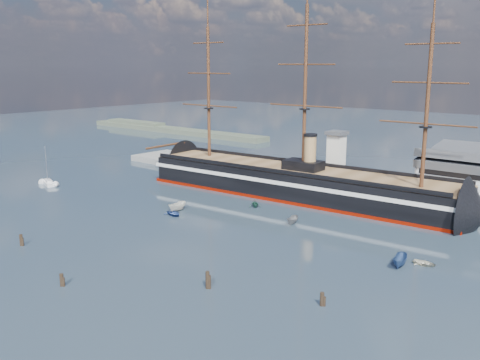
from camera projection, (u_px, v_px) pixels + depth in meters
The scene contains 16 objects.
ground at pixel (254, 213), 128.68m from camera, with size 600.00×600.00×0.00m, color #253646.
quay at pixel (362, 193), 149.42m from camera, with size 180.00×18.00×2.00m, color slate.
quay_tower at pixel (336, 157), 149.48m from camera, with size 5.00×5.00×15.00m.
shoreline at pixel (161, 128), 286.83m from camera, with size 120.00×10.00×4.00m.
warship at pixel (291, 181), 144.78m from camera, with size 113.31×21.24×53.94m.
sailboat at pixel (49, 183), 158.60m from camera, with size 7.57×4.42×11.64m.
motorboat_a at pixel (177, 211), 130.33m from camera, with size 6.88×2.52×2.75m, color silver.
motorboat_b at pixel (174, 215), 126.86m from camera, with size 3.04×1.22×1.42m, color navy.
motorboat_c at pixel (292, 224), 119.75m from camera, with size 5.49×2.01×2.20m, color slate.
motorboat_d at pixel (255, 207), 134.28m from camera, with size 5.68×2.46×2.08m, color #1B4536.
motorboat_e at pixel (424, 265), 95.42m from camera, with size 2.56×1.02×1.20m, color beige.
motorboat_f at pixel (400, 267), 94.68m from camera, with size 6.63×2.43×2.65m, color navy.
piling_near_left at pixel (22, 246), 105.74m from camera, with size 0.64×0.64×3.03m, color black.
piling_near_mid at pixel (62, 286), 86.50m from camera, with size 0.64×0.64×2.83m, color black.
piling_near_right at pixel (208, 288), 85.59m from camera, with size 0.64×0.64×3.61m, color black.
piling_far_right at pixel (322, 306), 79.48m from camera, with size 0.64×0.64×2.81m, color black.
Camera 1 is at (76.85, -57.42, 35.19)m, focal length 40.00 mm.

